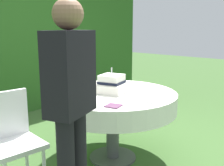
# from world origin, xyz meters

# --- Properties ---
(ground_plane) EXTENTS (20.00, 20.00, 0.00)m
(ground_plane) POSITION_xyz_m (0.00, 0.00, 0.00)
(ground_plane) COLOR #3D602D
(cake_table) EXTENTS (1.34, 1.34, 0.74)m
(cake_table) POSITION_xyz_m (0.00, 0.00, 0.64)
(cake_table) COLOR #4C4C51
(cake_table) RESTS_ON ground_plane
(wedding_cake) EXTENTS (0.36, 0.36, 0.27)m
(wedding_cake) POSITION_xyz_m (-0.01, 0.01, 0.83)
(wedding_cake) COLOR white
(wedding_cake) RESTS_ON cake_table
(serving_plate_near) EXTENTS (0.11, 0.11, 0.01)m
(serving_plate_near) POSITION_xyz_m (-0.04, -0.52, 0.75)
(serving_plate_near) COLOR white
(serving_plate_near) RESTS_ON cake_table
(serving_plate_far) EXTENTS (0.14, 0.14, 0.01)m
(serving_plate_far) POSITION_xyz_m (0.33, -0.27, 0.75)
(serving_plate_far) COLOR white
(serving_plate_far) RESTS_ON cake_table
(serving_plate_left) EXTENTS (0.13, 0.13, 0.01)m
(serving_plate_left) POSITION_xyz_m (-0.46, -0.12, 0.75)
(serving_plate_left) COLOR white
(serving_plate_left) RESTS_ON cake_table
(napkin_stack) EXTENTS (0.16, 0.16, 0.01)m
(napkin_stack) POSITION_xyz_m (-0.38, -0.35, 0.75)
(napkin_stack) COLOR #603856
(napkin_stack) RESTS_ON cake_table
(garden_chair) EXTENTS (0.43, 0.43, 0.89)m
(garden_chair) POSITION_xyz_m (-1.05, 0.19, 0.54)
(garden_chair) COLOR white
(garden_chair) RESTS_ON ground_plane
(standing_person) EXTENTS (0.40, 0.30, 1.60)m
(standing_person) POSITION_xyz_m (-0.96, -0.49, 0.93)
(standing_person) COLOR black
(standing_person) RESTS_ON ground_plane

